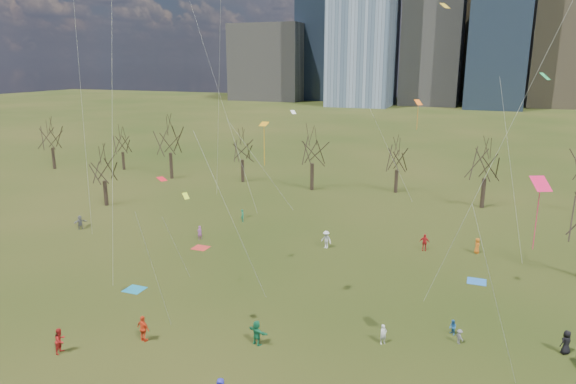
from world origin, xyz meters
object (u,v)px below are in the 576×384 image
(person_4, at_px, (143,329))
(blanket_teal, at_px, (135,289))
(person_1, at_px, (383,334))
(person_2, at_px, (60,341))
(blanket_navy, at_px, (477,281))
(blanket_crimson, at_px, (201,248))

(person_4, bearing_deg, blanket_teal, -36.30)
(person_1, xyz_separation_m, person_2, (-19.72, -8.81, 0.17))
(blanket_navy, relative_size, person_1, 1.13)
(blanket_teal, bearing_deg, person_4, -48.44)
(blanket_crimson, distance_m, person_2, 20.54)
(blanket_navy, xyz_separation_m, person_4, (-21.19, -18.77, 0.93))
(blanket_teal, height_order, blanket_crimson, same)
(blanket_teal, height_order, blanket_navy, same)
(person_2, bearing_deg, blanket_crimson, -2.92)
(blanket_navy, bearing_deg, person_4, -138.46)
(blanket_crimson, bearing_deg, person_2, -85.87)
(person_2, distance_m, person_4, 5.31)
(blanket_teal, distance_m, blanket_navy, 29.64)
(person_1, bearing_deg, blanket_teal, 132.12)
(blanket_navy, relative_size, blanket_crimson, 1.00)
(person_1, height_order, person_2, person_2)
(blanket_navy, relative_size, person_4, 0.84)
(person_1, bearing_deg, blanket_navy, 21.05)
(blanket_navy, distance_m, person_4, 28.32)
(blanket_teal, bearing_deg, blanket_crimson, 89.53)
(blanket_navy, bearing_deg, person_2, -139.24)
(blanket_crimson, height_order, person_1, person_1)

